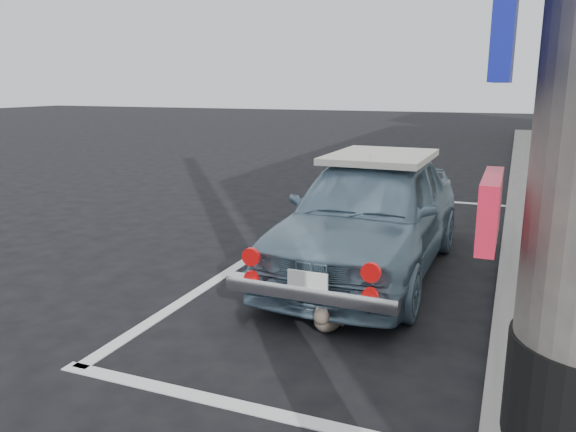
% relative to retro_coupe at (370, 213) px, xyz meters
% --- Properties ---
extents(ground, '(80.00, 80.00, 0.00)m').
position_rel_retro_coupe_xyz_m(ground, '(-0.48, -2.41, -0.64)').
color(ground, black).
rests_on(ground, ground).
extents(pline_rear, '(3.00, 0.12, 0.01)m').
position_rel_retro_coupe_xyz_m(pline_rear, '(0.02, -2.91, -0.64)').
color(pline_rear, silver).
rests_on(pline_rear, ground).
extents(pline_front, '(3.00, 0.12, 0.01)m').
position_rel_retro_coupe_xyz_m(pline_front, '(0.02, 4.09, -0.64)').
color(pline_front, silver).
rests_on(pline_front, ground).
extents(pline_side, '(0.12, 7.00, 0.01)m').
position_rel_retro_coupe_xyz_m(pline_side, '(-1.38, 0.59, -0.64)').
color(pline_side, silver).
rests_on(pline_side, ground).
extents(retro_coupe, '(1.56, 3.76, 1.27)m').
position_rel_retro_coupe_xyz_m(retro_coupe, '(0.00, 0.00, 0.00)').
color(retro_coupe, '#708FA6').
rests_on(retro_coupe, ground).
extents(cat, '(0.24, 0.51, 0.27)m').
position_rel_retro_coupe_xyz_m(cat, '(0.07, -1.64, -0.52)').
color(cat, brown).
rests_on(cat, ground).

